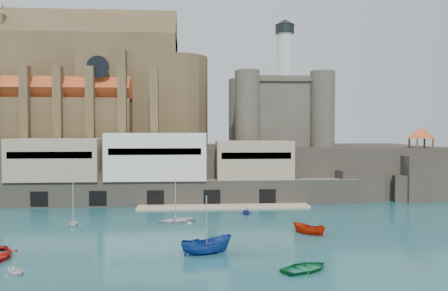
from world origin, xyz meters
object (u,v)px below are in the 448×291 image
Objects in this scene: pavilion at (421,134)px; boat_1 at (15,274)px; church at (100,92)px; castle_keep at (278,109)px; boat_2 at (207,254)px.

boat_1 is at bearing -146.00° from pavilion.
church is 17.82× the size of boat_1.
pavilion is (25.92, -15.08, -5.59)m from castle_keep.
castle_keep is 5.01× the size of boat_2.
castle_keep is 30.50m from pavilion.
pavilion is at bearing -68.02° from boat_2.
boat_1 is (4.01, -57.75, -22.13)m from church.
boat_1 is 0.45× the size of boat_2.
church is at bearing 178.89° from castle_keep.
pavilion is 76.00m from boat_1.
boat_1 is at bearing 88.33° from boat_2.
church reaches higher than pavilion.
pavilion reaches higher than boat_2.
boat_2 is (22.23, -52.46, -22.13)m from church.
church is 61.13m from boat_2.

